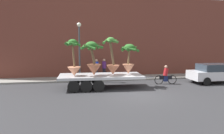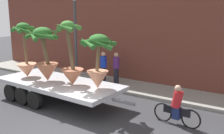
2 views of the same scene
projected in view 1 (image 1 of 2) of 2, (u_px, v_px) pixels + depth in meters
The scene contains 13 objects.
ground_plane at pixel (139, 94), 14.05m from camera, with size 60.00×60.00×0.00m, color #2D2D30.
sidewalk at pixel (120, 78), 20.01m from camera, with size 24.00×2.20×0.15m, color gray.
building_facade at pixel (116, 38), 21.24m from camera, with size 24.00×1.20×7.59m, color brown.
flatbed_trailer at pixel (97, 78), 15.86m from camera, with size 7.07×2.73×0.98m.
potted_palm_rear at pixel (112, 61), 15.86m from camera, with size 1.29×1.21×2.74m.
potted_palm_middle at pixel (93, 59), 15.50m from camera, with size 1.63×1.71×2.43m.
potted_palm_front at pixel (74, 60), 15.27m from camera, with size 1.15×1.16×2.59m.
potted_palm_extra at pixel (129, 58), 16.24m from camera, with size 1.51×1.53×2.25m.
cyclist at pixel (166, 76), 17.45m from camera, with size 1.84×0.37×1.54m.
parked_car at pixel (216, 73), 17.92m from camera, with size 4.50×1.98×1.58m.
pedestrian_near_gate at pixel (96, 68), 19.30m from camera, with size 0.36×0.36×1.71m.
pedestrian_far_left at pixel (104, 68), 19.62m from camera, with size 0.36×0.36×1.71m.
street_lamp at pixel (79, 44), 18.23m from camera, with size 0.36×0.36×4.83m.
Camera 1 is at (-4.14, -13.23, 3.40)m, focal length 34.87 mm.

